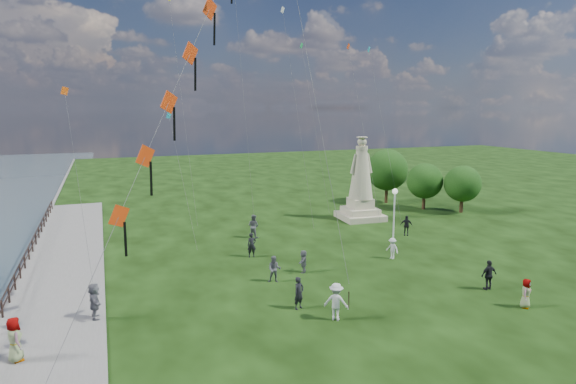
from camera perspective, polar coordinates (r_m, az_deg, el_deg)
name	(u,v)px	position (r m, az deg, el deg)	size (l,w,h in m)	color
waterfront	(30,310)	(29.42, -28.29, -12.19)	(200.00, 200.00, 1.51)	#384E54
statue	(361,188)	(45.80, 8.62, 0.42)	(4.08, 4.08, 7.80)	tan
lamppost	(394,205)	(37.39, 12.50, -1.48)	(0.41, 0.41, 4.41)	silver
tree_row	(415,176)	(52.70, 14.77, 1.84)	(8.37, 11.18, 5.97)	#382314
person_0	(299,293)	(25.71, 1.30, -11.88)	(0.63, 0.42, 1.74)	black
person_1	(274,269)	(29.40, -1.62, -9.13)	(0.80, 0.49, 1.64)	#595960
person_2	(336,302)	(24.55, 5.73, -12.80)	(1.23, 0.63, 1.90)	silver
person_3	(489,275)	(30.55, 22.71, -9.06)	(1.04, 0.53, 1.77)	black
person_4	(526,293)	(28.76, 26.37, -10.71)	(0.77, 0.47, 1.58)	#595960
person_5	(95,303)	(26.23, -21.95, -12.08)	(1.69, 0.73, 1.83)	#595960
person_6	(252,245)	(34.25, -4.32, -6.29)	(0.63, 0.42, 1.74)	black
person_7	(253,226)	(39.24, -4.12, -4.05)	(0.93, 0.58, 1.92)	#595960
person_8	(392,248)	(34.59, 12.26, -6.54)	(0.97, 0.50, 1.50)	silver
person_9	(406,225)	(41.07, 13.85, -3.86)	(0.98, 0.50, 1.68)	black
person_10	(15,342)	(23.55, -29.65, -15.17)	(0.92, 0.57, 1.89)	#595960
person_11	(303,261)	(31.15, 1.84, -8.20)	(1.36, 0.59, 1.47)	#595960
red_kite_train	(189,61)	(23.27, -11.68, 14.91)	(10.48, 9.35, 20.11)	black
small_kites	(258,61)	(43.75, -3.54, 15.27)	(27.89, 17.39, 32.92)	teal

